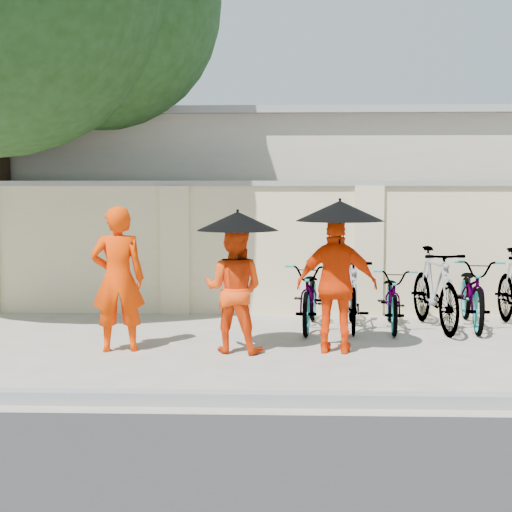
{
  "coord_description": "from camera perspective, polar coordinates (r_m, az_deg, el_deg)",
  "views": [
    {
      "loc": [
        0.62,
        -7.95,
        1.92
      ],
      "look_at": [
        0.33,
        1.04,
        1.1
      ],
      "focal_mm": 50.0,
      "sensor_mm": 36.0,
      "label": 1
    }
  ],
  "objects": [
    {
      "name": "bike_2",
      "position": [
        10.13,
        10.9,
        -3.3
      ],
      "size": [
        0.73,
        1.71,
        0.88
      ],
      "primitive_type": "imported",
      "rotation": [
        0.0,
        0.0,
        -0.09
      ],
      "color": "gray",
      "rests_on": "ground"
    },
    {
      "name": "parasol_center",
      "position": [
        8.34,
        -1.48,
        2.81
      ],
      "size": [
        0.97,
        0.97,
        0.83
      ],
      "color": "black",
      "rests_on": "ground"
    },
    {
      "name": "compound_wall",
      "position": [
        11.2,
        3.8,
        0.48
      ],
      "size": [
        20.0,
        0.3,
        2.0
      ],
      "primitive_type": "cube",
      "color": "beige",
      "rests_on": "ground"
    },
    {
      "name": "bike_1",
      "position": [
        10.0,
        7.7,
        -2.89
      ],
      "size": [
        0.6,
        1.76,
        1.04
      ],
      "primitive_type": "imported",
      "rotation": [
        0.0,
        0.0,
        -0.06
      ],
      "color": "gray",
      "rests_on": "ground"
    },
    {
      "name": "monk_right",
      "position": [
        8.5,
        6.48,
        -2.34
      ],
      "size": [
        1.0,
        0.53,
        1.62
      ],
      "primitive_type": "imported",
      "rotation": [
        0.0,
        0.0,
        3.0
      ],
      "color": "#FF3B05",
      "rests_on": "ground"
    },
    {
      "name": "bike_3",
      "position": [
        10.22,
        14.11,
        -2.54
      ],
      "size": [
        0.74,
        1.95,
        1.14
      ],
      "primitive_type": "imported",
      "rotation": [
        0.0,
        0.0,
        0.11
      ],
      "color": "gray",
      "rests_on": "ground"
    },
    {
      "name": "monk_center",
      "position": [
        8.5,
        -1.77,
        -2.68
      ],
      "size": [
        0.84,
        0.72,
        1.51
      ],
      "primitive_type": "imported",
      "rotation": [
        0.0,
        0.0,
        2.91
      ],
      "color": "#FF420A",
      "rests_on": "ground"
    },
    {
      "name": "building_behind",
      "position": [
        15.02,
        7.15,
        3.95
      ],
      "size": [
        14.0,
        6.0,
        3.2
      ],
      "primitive_type": "cube",
      "color": "#B9AF99",
      "rests_on": "ground"
    },
    {
      "name": "bike_0",
      "position": [
        9.99,
        4.4,
        -3.14
      ],
      "size": [
        0.83,
        1.86,
        0.95
      ],
      "primitive_type": "imported",
      "rotation": [
        0.0,
        0.0,
        -0.11
      ],
      "color": "gray",
      "rests_on": "ground"
    },
    {
      "name": "kerb",
      "position": [
        6.55,
        -3.73,
        -11.3
      ],
      "size": [
        40.0,
        0.16,
        0.12
      ],
      "primitive_type": "cube",
      "color": "gray",
      "rests_on": "ground"
    },
    {
      "name": "ground",
      "position": [
        8.21,
        -2.56,
        -8.33
      ],
      "size": [
        80.0,
        80.0,
        0.0
      ],
      "primitive_type": "plane",
      "color": "#B4A796"
    },
    {
      "name": "parasol_right",
      "position": [
        8.35,
        6.72,
        3.61
      ],
      "size": [
        1.04,
        1.04,
        0.89
      ],
      "color": "black",
      "rests_on": "ground"
    },
    {
      "name": "bike_4",
      "position": [
        10.52,
        16.98,
        -2.79
      ],
      "size": [
        0.88,
        1.96,
        1.0
      ],
      "primitive_type": "imported",
      "rotation": [
        0.0,
        0.0,
        -0.12
      ],
      "color": "gray",
      "rests_on": "ground"
    },
    {
      "name": "monk_left",
      "position": [
        8.68,
        -10.99,
        -1.81
      ],
      "size": [
        0.71,
        0.54,
        1.75
      ],
      "primitive_type": "imported",
      "rotation": [
        0.0,
        0.0,
        3.34
      ],
      "color": "#FF3800",
      "rests_on": "ground"
    }
  ]
}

